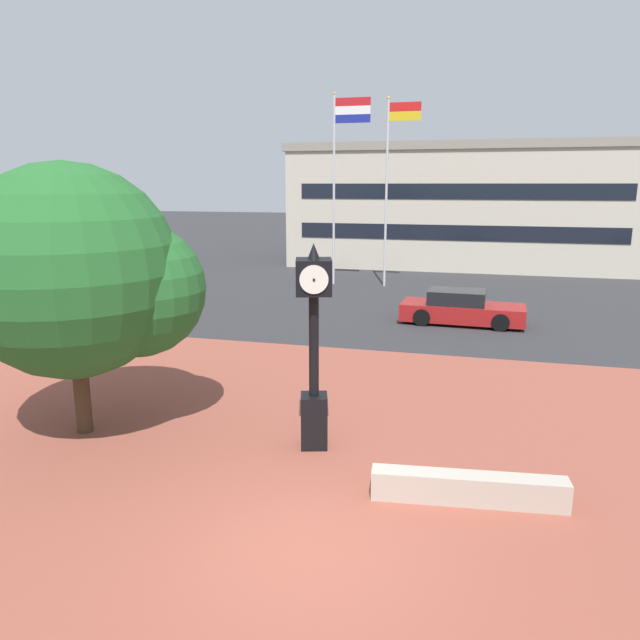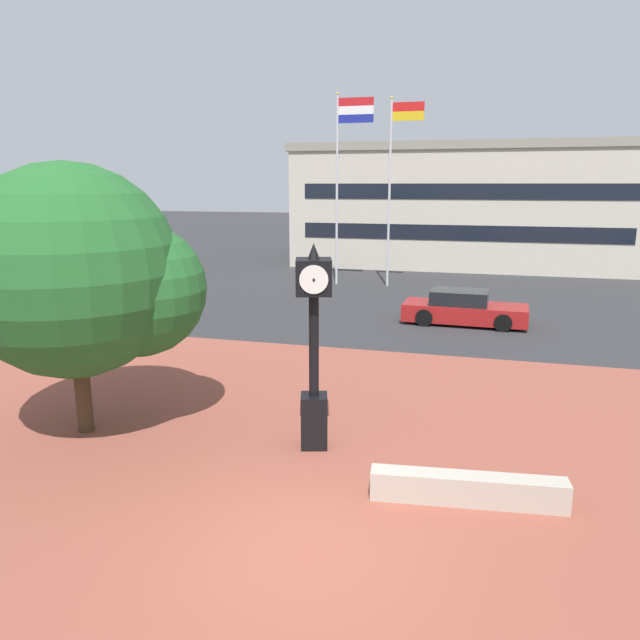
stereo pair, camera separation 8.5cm
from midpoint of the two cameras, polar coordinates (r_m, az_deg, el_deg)
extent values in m
plane|color=#2D2D30|center=(9.24, -1.75, -21.13)|extent=(200.00, 200.00, 0.00)
cube|color=brown|center=(12.08, 2.88, -12.45)|extent=(44.00, 14.71, 0.01)
cube|color=#ADA393|center=(10.51, 13.80, -15.43)|extent=(3.22, 0.75, 0.50)
cube|color=black|center=(12.07, -0.78, -9.65)|extent=(0.65, 0.65, 1.09)
cylinder|color=black|center=(11.56, -0.80, -2.47)|extent=(0.19, 0.19, 2.03)
cube|color=black|center=(11.27, -0.82, 4.18)|extent=(0.83, 0.83, 0.67)
cylinder|color=silver|center=(11.62, -0.84, 4.44)|extent=(0.52, 0.18, 0.53)
sphere|color=black|center=(11.64, -0.84, 4.45)|extent=(0.05, 0.05, 0.05)
cylinder|color=silver|center=(10.93, -0.81, 3.90)|extent=(0.52, 0.18, 0.53)
sphere|color=black|center=(10.91, -0.81, 3.88)|extent=(0.05, 0.05, 0.05)
cone|color=black|center=(11.21, -0.83, 6.64)|extent=(0.24, 0.24, 0.30)
cylinder|color=#42301E|center=(13.62, -22.04, -6.32)|extent=(0.33, 0.33, 1.82)
sphere|color=#236028|center=(13.05, -22.98, 4.32)|extent=(4.36, 4.36, 4.36)
sphere|color=#236028|center=(13.02, -17.26, 2.80)|extent=(2.83, 2.83, 2.83)
cube|color=maroon|center=(23.12, 13.38, 0.73)|extent=(4.63, 1.94, 0.64)
cube|color=black|center=(23.03, 12.89, 2.13)|extent=(2.16, 1.59, 0.56)
cylinder|color=black|center=(23.90, 16.88, 0.62)|extent=(0.65, 0.25, 0.64)
cylinder|color=black|center=(22.31, 16.83, -0.23)|extent=(0.65, 0.25, 0.64)
cylinder|color=black|center=(24.07, 10.16, 1.06)|extent=(0.65, 0.25, 0.64)
cylinder|color=black|center=(22.49, 9.63, 0.25)|extent=(0.65, 0.25, 0.64)
cylinder|color=silver|center=(31.26, 1.26, 12.12)|extent=(0.12, 0.12, 9.51)
sphere|color=gold|center=(31.57, 1.31, 20.89)|extent=(0.14, 0.14, 0.14)
cube|color=red|center=(31.31, 3.10, 20.19)|extent=(1.77, 0.02, 0.40)
cube|color=white|center=(31.26, 3.09, 19.46)|extent=(1.77, 0.02, 0.40)
cube|color=navy|center=(31.21, 3.08, 18.73)|extent=(1.77, 0.02, 0.40)
cylinder|color=silver|center=(30.74, 6.30, 11.76)|extent=(0.12, 0.12, 9.21)
sphere|color=gold|center=(31.01, 6.52, 20.40)|extent=(0.14, 0.14, 0.14)
cube|color=red|center=(30.84, 8.11, 19.60)|extent=(1.53, 0.02, 0.43)
cube|color=gold|center=(30.80, 8.09, 18.80)|extent=(1.53, 0.02, 0.43)
cube|color=beige|center=(42.17, 13.24, 10.39)|extent=(21.00, 12.05, 7.15)
cube|color=gray|center=(42.20, 13.51, 15.57)|extent=(21.42, 12.29, 0.50)
cube|color=black|center=(36.20, 12.83, 8.16)|extent=(18.90, 0.04, 0.90)
cube|color=black|center=(36.10, 13.02, 11.93)|extent=(18.90, 0.04, 0.90)
camera|label=1|loc=(0.04, -90.21, -0.05)|focal=33.36mm
camera|label=2|loc=(0.04, 89.79, 0.05)|focal=33.36mm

